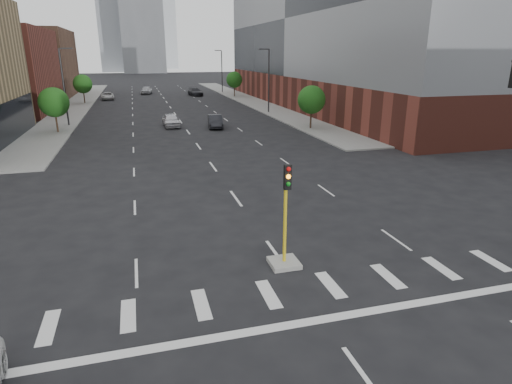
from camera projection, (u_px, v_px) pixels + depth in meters
name	position (u px, v px, depth m)	size (l,w,h in m)	color
sidewalk_left_far	(78.00, 104.00, 73.67)	(5.00, 92.00, 0.15)	gray
sidewalk_right_far	(247.00, 99.00, 81.31)	(5.00, 92.00, 0.15)	gray
building_left_far_b	(17.00, 63.00, 84.98)	(20.00, 24.00, 13.00)	brown
building_right_main	(355.00, 37.00, 68.80)	(24.00, 70.00, 22.00)	brown
tower_mid	(141.00, 20.00, 186.11)	(18.00, 18.00, 44.00)	slate
median_traffic_signal	(285.00, 244.00, 17.64)	(1.20, 1.20, 4.40)	#999993
streetlight_right_a	(268.00, 78.00, 61.97)	(1.60, 0.22, 9.07)	#2D2D30
streetlight_right_b	(221.00, 70.00, 94.03)	(1.60, 0.22, 9.07)	#2D2D30
streetlight_left	(64.00, 84.00, 50.56)	(1.60, 0.22, 9.07)	#2D2D30
tree_left_near	(54.00, 102.00, 46.33)	(3.20, 3.20, 4.85)	#382619
tree_left_far	(83.00, 84.00, 73.81)	(3.20, 3.20, 4.85)	#382619
tree_right_near	(312.00, 100.00, 48.89)	(3.20, 3.20, 4.85)	#382619
tree_right_far	(234.00, 80.00, 85.52)	(3.20, 3.20, 4.85)	#382619
car_near_left	(171.00, 120.00, 51.45)	(1.86, 4.63, 1.58)	silver
car_mid_right	(215.00, 121.00, 50.74)	(1.58, 4.54, 1.50)	black
car_far_left	(107.00, 96.00, 81.23)	(2.31, 5.02, 1.39)	#B5B5B5
car_deep_right	(195.00, 92.00, 88.84)	(2.22, 5.47, 1.59)	black
car_distant	(147.00, 90.00, 92.37)	(2.01, 4.99, 1.70)	#AAABAF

